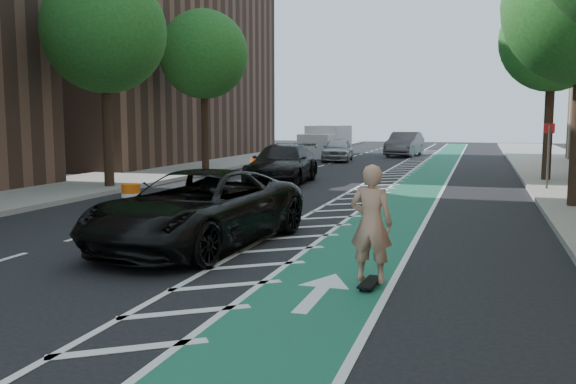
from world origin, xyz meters
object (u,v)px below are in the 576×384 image
at_px(skateboarder, 371,223).
at_px(suv_far, 282,164).
at_px(barrel_a, 131,201).
at_px(suv_near, 198,209).

height_order(skateboarder, suv_far, skateboarder).
relative_size(skateboarder, barrel_a, 2.11).
distance_m(suv_far, barrel_a, 9.22).
distance_m(suv_near, suv_far, 12.40).
bearing_deg(suv_far, barrel_a, -103.34).
bearing_deg(suv_near, skateboarder, -20.50).
xyz_separation_m(skateboarder, suv_far, (-6.10, 14.31, -0.23)).
bearing_deg(skateboarder, suv_near, -23.13).
height_order(suv_near, suv_far, suv_far).
relative_size(skateboarder, suv_far, 0.34).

